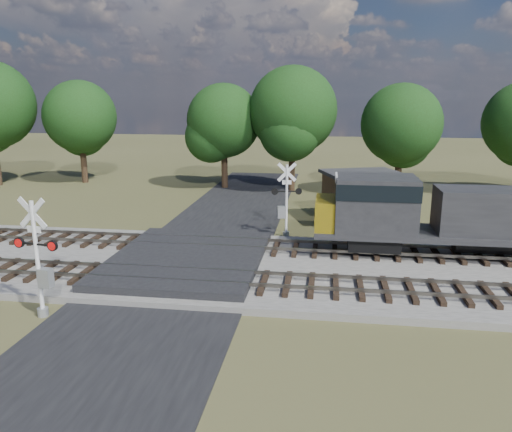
# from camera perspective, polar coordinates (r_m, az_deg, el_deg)

# --- Properties ---
(ground) EXTENTS (160.00, 160.00, 0.00)m
(ground) POSITION_cam_1_polar(r_m,az_deg,el_deg) (23.86, -8.12, -6.18)
(ground) COLOR #464625
(ground) RESTS_ON ground
(ballast_bed) EXTENTS (140.00, 10.00, 0.30)m
(ballast_bed) POSITION_cam_1_polar(r_m,az_deg,el_deg) (23.64, 16.36, -6.42)
(ballast_bed) COLOR gray
(ballast_bed) RESTS_ON ground
(road) EXTENTS (7.00, 60.00, 0.08)m
(road) POSITION_cam_1_polar(r_m,az_deg,el_deg) (23.85, -8.13, -6.09)
(road) COLOR black
(road) RESTS_ON ground
(crossing_panel) EXTENTS (7.00, 9.00, 0.62)m
(crossing_panel) POSITION_cam_1_polar(r_m,az_deg,el_deg) (24.21, -7.82, -5.09)
(crossing_panel) COLOR #262628
(crossing_panel) RESTS_ON ground
(track_near) EXTENTS (140.00, 2.60, 0.33)m
(track_near) POSITION_cam_1_polar(r_m,az_deg,el_deg) (21.22, -1.49, -7.42)
(track_near) COLOR black
(track_near) RESTS_ON ballast_bed
(track_far) EXTENTS (140.00, 2.60, 0.33)m
(track_far) POSITION_cam_1_polar(r_m,az_deg,el_deg) (25.89, 0.37, -3.48)
(track_far) COLOR black
(track_far) RESTS_ON ballast_bed
(crossing_signal_near) EXTENTS (1.83, 0.44, 4.54)m
(crossing_signal_near) POSITION_cam_1_polar(r_m,az_deg,el_deg) (19.89, -23.42, -5.53)
(crossing_signal_near) COLOR silver
(crossing_signal_near) RESTS_ON ground
(crossing_signal_far) EXTENTS (1.74, 0.49, 4.35)m
(crossing_signal_far) POSITION_cam_1_polar(r_m,az_deg,el_deg) (28.70, 3.32, 1.09)
(crossing_signal_far) COLOR silver
(crossing_signal_far) RESTS_ON ground
(equipment_shed) EXTENTS (6.04, 6.04, 3.24)m
(equipment_shed) POSITION_cam_1_polar(r_m,az_deg,el_deg) (32.73, 12.29, 2.06)
(equipment_shed) COLOR #45311D
(equipment_shed) RESTS_ON ground
(treeline) EXTENTS (79.06, 9.66, 11.11)m
(treeline) POSITION_cam_1_polar(r_m,az_deg,el_deg) (42.33, 8.19, 11.20)
(treeline) COLOR black
(treeline) RESTS_ON ground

